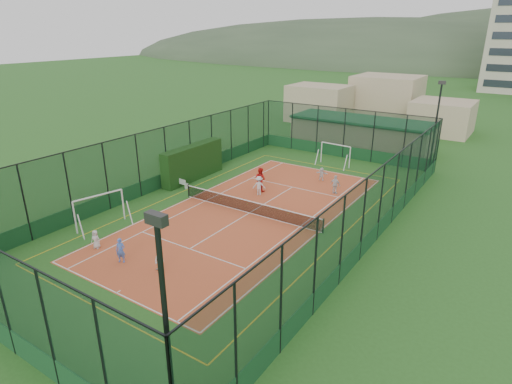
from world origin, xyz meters
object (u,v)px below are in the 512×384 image
child_far_left (259,186)px  child_far_back (322,174)px  clubhouse (361,133)px  child_near_left (96,239)px  child_near_mid (121,250)px  futsal_goal_near (100,211)px  floodlight_ne (435,129)px  coach (260,179)px  white_bench (181,182)px  floodlight_se (168,348)px  futsal_goal_far (335,155)px  child_near_right (160,261)px  child_far_right (335,185)px

child_far_left → child_far_back: child_far_left is taller
clubhouse → child_far_back: (1.27, -12.70, -0.99)m
child_near_left → child_near_mid: child_near_mid is taller
futsal_goal_near → child_near_mid: futsal_goal_near is taller
floodlight_ne → clubhouse: floodlight_ne is taller
child_far_back → coach: size_ratio=0.59×
white_bench → child_far_back: child_far_back is taller
floodlight_se → floodlight_ne: 33.20m
child_near_left → child_far_back: child_near_left is taller
futsal_goal_near → floodlight_ne: bearing=-19.2°
futsal_goal_far → child_far_back: size_ratio=2.75×
child_near_left → child_near_right: 5.12m
child_near_left → floodlight_ne: bearing=42.4°
child_near_right → coach: 13.56m
coach → child_near_right: bearing=103.2°
futsal_goal_near → coach: (5.28, 11.45, -0.11)m
clubhouse → child_near_left: size_ratio=13.11×
child_near_mid → coach: coach is taller
child_far_back → futsal_goal_far: bearing=-88.3°
floodlight_se → child_near_mid: floodlight_se is taller
floodlight_se → child_near_right: bearing=138.0°
floodlight_ne → child_far_left: floodlight_ne is taller
floodlight_ne → child_near_right: floodlight_ne is taller
floodlight_ne → coach: (-10.41, -12.39, -3.13)m
floodlight_se → futsal_goal_near: floodlight_se is taller
child_far_right → child_far_back: size_ratio=1.33×
child_near_right → child_far_right: bearing=71.9°
child_near_mid → child_near_right: child_near_mid is taller
floodlight_se → white_bench: bearing=132.6°
white_bench → child_near_mid: (5.59, -10.93, 0.32)m
child_near_left → child_near_right: child_near_right is taller
floodlight_ne → futsal_goal_far: (-8.17, -2.54, -3.10)m
floodlight_ne → white_bench: (-16.40, -15.34, -3.70)m
clubhouse → child_far_right: bearing=-76.7°
floodlight_se → futsal_goal_far: (-8.17, 30.66, -3.10)m
floodlight_ne → floodlight_se: bearing=-90.0°
floodlight_se → child_near_mid: (-10.81, 6.93, -3.39)m
child_far_left → child_far_back: 6.48m
child_near_left → coach: 13.94m
futsal_goal_near → child_near_left: 3.21m
white_bench → child_far_right: bearing=30.8°
white_bench → coach: size_ratio=0.77×
child_far_back → child_near_right: bearing=78.8°
floodlight_se → floodlight_ne: (0.00, 33.20, 0.00)m
clubhouse → white_bench: (-7.80, -20.74, -1.15)m
child_near_left → child_far_back: bearing=51.7°
floodlight_ne → child_near_right: size_ratio=6.86×
white_bench → child_near_right: size_ratio=1.25×
white_bench → child_far_right: size_ratio=0.98×
futsal_goal_near → coach: 12.61m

